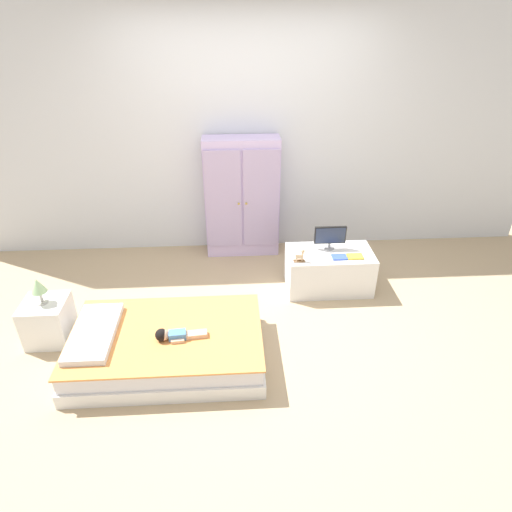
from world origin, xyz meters
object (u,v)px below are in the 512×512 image
object	(u,v)px
rocking_horse_toy	(300,256)
book_blue	(339,257)
table_lamp	(38,287)
doll	(171,335)
nightstand	(48,321)
tv_stand	(329,270)
tv_monitor	(330,236)
wardrobe	(242,198)
book_yellow	(355,256)
bed	(168,346)

from	to	relation	value
rocking_horse_toy	book_blue	distance (m)	0.39
table_lamp	doll	bearing A→B (deg)	-20.02
doll	table_lamp	bearing A→B (deg)	159.98
nightstand	rocking_horse_toy	distance (m)	2.25
tv_stand	book_blue	bearing A→B (deg)	-59.32
tv_monitor	table_lamp	bearing A→B (deg)	-164.35
table_lamp	book_blue	bearing A→B (deg)	11.44
wardrobe	book_yellow	world-z (taller)	wardrobe
rocking_horse_toy	book_yellow	xyz separation A→B (m)	(0.53, 0.04, -0.05)
wardrobe	book_blue	xyz separation A→B (m)	(0.88, -0.90, -0.25)
tv_monitor	doll	bearing A→B (deg)	-142.57
table_lamp	book_blue	world-z (taller)	table_lamp
doll	nightstand	bearing A→B (deg)	159.98
wardrobe	rocking_horse_toy	bearing A→B (deg)	-61.78
wardrobe	tv_stand	size ratio (longest dim) A/B	1.59
rocking_horse_toy	bed	bearing A→B (deg)	-145.81
doll	rocking_horse_toy	bearing A→B (deg)	38.05
tv_stand	bed	bearing A→B (deg)	-147.68
nightstand	wardrobe	xyz separation A→B (m)	(1.68, 1.41, 0.47)
bed	nightstand	distance (m)	1.07
table_lamp	rocking_horse_toy	size ratio (longest dim) A/B	1.76
tv_stand	tv_monitor	distance (m)	0.35
table_lamp	nightstand	bearing A→B (deg)	-179.10
table_lamp	book_blue	xyz separation A→B (m)	(2.56, 0.52, -0.12)
table_lamp	tv_stand	world-z (taller)	table_lamp
table_lamp	wardrobe	xyz separation A→B (m)	(1.68, 1.41, 0.13)
bed	book_yellow	size ratio (longest dim) A/B	10.18
doll	nightstand	world-z (taller)	nightstand
table_lamp	tv_stand	distance (m)	2.60
nightstand	tv_stand	distance (m)	2.58
tv_monitor	rocking_horse_toy	xyz separation A→B (m)	(-0.32, -0.23, -0.08)
bed	tv_monitor	world-z (taller)	tv_monitor
doll	rocking_horse_toy	size ratio (longest dim) A/B	3.05
book_yellow	doll	bearing A→B (deg)	-150.96
book_blue	table_lamp	bearing A→B (deg)	-168.56
tv_monitor	book_yellow	world-z (taller)	tv_monitor
bed	book_yellow	bearing A→B (deg)	26.18
nightstand	book_blue	world-z (taller)	book_blue
tv_monitor	wardrobe	bearing A→B (deg)	139.11
nightstand	tv_monitor	xyz separation A→B (m)	(2.50, 0.70, 0.35)
tv_monitor	book_yellow	distance (m)	0.31
tv_stand	book_yellow	size ratio (longest dim) A/B	5.62
table_lamp	book_blue	size ratio (longest dim) A/B	1.63
nightstand	wardrobe	distance (m)	2.24
book_blue	wardrobe	bearing A→B (deg)	134.59
rocking_horse_toy	nightstand	bearing A→B (deg)	-167.71
wardrobe	tv_monitor	distance (m)	1.10
tv_monitor	rocking_horse_toy	world-z (taller)	tv_monitor
bed	book_blue	size ratio (longest dim) A/B	10.73
bed	nightstand	xyz separation A→B (m)	(-1.02, 0.31, 0.05)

